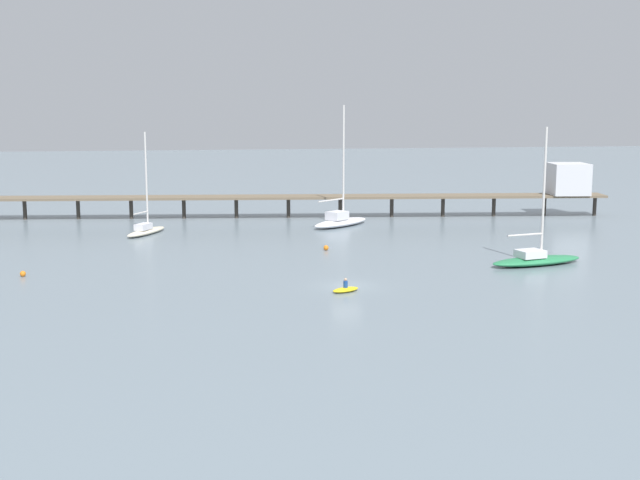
{
  "coord_description": "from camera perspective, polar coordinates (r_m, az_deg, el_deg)",
  "views": [
    {
      "loc": [
        -12.81,
        -68.13,
        15.46
      ],
      "look_at": [
        0.0,
        14.82,
        1.5
      ],
      "focal_mm": 47.32,
      "sensor_mm": 36.0,
      "label": 1
    }
  ],
  "objects": [
    {
      "name": "ground_plane",
      "position": [
        71.02,
        1.83,
        -3.13
      ],
      "size": [
        400.0,
        400.0,
        0.0
      ],
      "primitive_type": "plane",
      "color": "slate"
    },
    {
      "name": "pier",
      "position": [
        113.42,
        6.91,
        3.46
      ],
      "size": [
        84.84,
        12.95,
        7.1
      ],
      "color": "brown",
      "rests_on": "ground_plane"
    },
    {
      "name": "sailboat_cream",
      "position": [
        100.08,
        -11.7,
        0.78
      ],
      "size": [
        5.21,
        7.5,
        11.87
      ],
      "color": "beige",
      "rests_on": "ground_plane"
    },
    {
      "name": "sailboat_green",
      "position": [
        82.55,
        14.39,
        -1.17
      ],
      "size": [
        10.14,
        5.07,
        13.01
      ],
      "color": "#287F4C",
      "rests_on": "ground_plane"
    },
    {
      "name": "sailboat_white",
      "position": [
        104.42,
        1.38,
        1.38
      ],
      "size": [
        8.99,
        8.3,
        14.86
      ],
      "color": "white",
      "rests_on": "ground_plane"
    },
    {
      "name": "dinghy_yellow",
      "position": [
        68.91,
        1.74,
        -3.34
      ],
      "size": [
        2.72,
        2.15,
        1.14
      ],
      "color": "yellow",
      "rests_on": "ground_plane"
    },
    {
      "name": "mooring_buoy_near",
      "position": [
        87.72,
        0.41,
        -0.53
      ],
      "size": [
        0.54,
        0.54,
        0.54
      ],
      "primitive_type": "sphere",
      "color": "orange",
      "rests_on": "ground_plane"
    },
    {
      "name": "mooring_buoy_far",
      "position": [
        79.23,
        -19.45,
        -2.17
      ],
      "size": [
        0.51,
        0.51,
        0.51
      ],
      "primitive_type": "sphere",
      "color": "orange",
      "rests_on": "ground_plane"
    }
  ]
}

